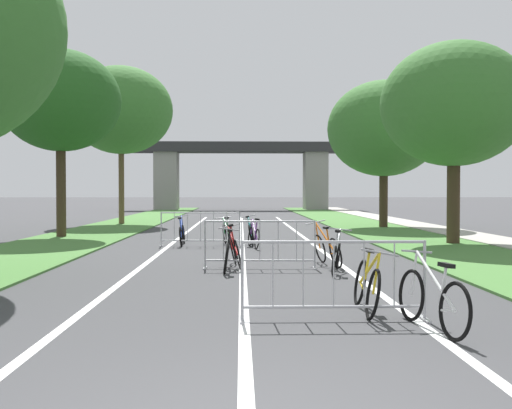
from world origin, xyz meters
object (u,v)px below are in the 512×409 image
at_px(crowd_barrier_nearest, 334,281).
at_px(bicycle_red_3, 235,250).
at_px(tree_left_oak_mid, 121,110).
at_px(bicycle_blue_2, 182,234).
at_px(bicycle_green_9, 227,234).
at_px(bicycle_orange_6, 327,249).
at_px(tree_right_pine_far, 454,105).
at_px(bicycle_silver_5, 336,255).
at_px(crowd_barrier_second, 260,245).
at_px(bicycle_purple_1, 254,236).
at_px(bicycle_yellow_7, 367,285).
at_px(bicycle_white_4, 432,300).
at_px(tree_left_cypress_far, 60,101).
at_px(crowd_barrier_third, 200,229).
at_px(bicycle_teal_8, 251,233).
at_px(tree_right_oak_near, 384,129).
at_px(bicycle_black_0, 227,254).

height_order(crowd_barrier_nearest, bicycle_red_3, crowd_barrier_nearest).
height_order(tree_left_oak_mid, bicycle_blue_2, tree_left_oak_mid).
height_order(crowd_barrier_nearest, bicycle_green_9, crowd_barrier_nearest).
bearing_deg(bicycle_green_9, bicycle_orange_6, -75.69).
height_order(tree_right_pine_far, bicycle_silver_5, tree_right_pine_far).
xyz_separation_m(crowd_barrier_nearest, bicycle_green_9, (-1.63, 10.88, -0.17)).
bearing_deg(crowd_barrier_second, bicycle_silver_5, -20.15).
xyz_separation_m(bicycle_purple_1, bicycle_green_9, (-0.81, 0.89, -0.00)).
height_order(bicycle_blue_2, bicycle_yellow_7, bicycle_yellow_7).
height_order(bicycle_silver_5, bicycle_yellow_7, bicycle_yellow_7).
distance_m(tree_right_pine_far, bicycle_purple_1, 7.54).
bearing_deg(bicycle_white_4, tree_left_cypress_far, 110.83).
xyz_separation_m(crowd_barrier_nearest, bicycle_blue_2, (-3.04, 10.90, -0.17)).
bearing_deg(bicycle_purple_1, tree_left_cypress_far, 140.69).
bearing_deg(bicycle_yellow_7, crowd_barrier_third, -71.11).
distance_m(tree_right_pine_far, bicycle_teal_8, 7.53).
relative_size(bicycle_silver_5, bicycle_orange_6, 0.95).
xyz_separation_m(tree_right_pine_far, bicycle_orange_6, (-4.74, -5.23, -4.01)).
distance_m(crowd_barrier_nearest, bicycle_teal_8, 11.03).
xyz_separation_m(bicycle_white_4, bicycle_green_9, (-2.74, 11.47, -0.02)).
xyz_separation_m(bicycle_yellow_7, bicycle_green_9, (-2.18, 10.37, -0.02)).
bearing_deg(bicycle_silver_5, bicycle_green_9, 124.53).
bearing_deg(crowd_barrier_second, bicycle_green_9, 98.43).
bearing_deg(bicycle_silver_5, bicycle_yellow_7, -79.97).
height_order(crowd_barrier_nearest, bicycle_yellow_7, crowd_barrier_nearest).
relative_size(tree_right_oak_near, bicycle_teal_8, 4.03).
height_order(crowd_barrier_second, bicycle_purple_1, crowd_barrier_second).
distance_m(crowd_barrier_second, crowd_barrier_third, 5.48).
bearing_deg(tree_left_oak_mid, bicycle_silver_5, -65.80).
bearing_deg(tree_left_cypress_far, tree_right_pine_far, -12.84).
relative_size(tree_left_cypress_far, crowd_barrier_nearest, 2.75).
height_order(crowd_barrier_third, bicycle_blue_2, crowd_barrier_third).
height_order(crowd_barrier_second, crowd_barrier_third, same).
distance_m(tree_left_oak_mid, bicycle_yellow_7, 23.77).
xyz_separation_m(tree_right_pine_far, bicycle_red_3, (-6.82, -5.32, -4.01)).
bearing_deg(bicycle_red_3, bicycle_black_0, -108.56).
height_order(tree_left_oak_mid, bicycle_orange_6, tree_left_oak_mid).
bearing_deg(tree_left_cypress_far, crowd_barrier_third, -33.43).
bearing_deg(crowd_barrier_second, bicycle_purple_1, 90.33).
bearing_deg(bicycle_red_3, crowd_barrier_third, 95.94).
relative_size(tree_right_pine_far, bicycle_green_9, 3.72).
relative_size(tree_left_cypress_far, bicycle_teal_8, 4.07).
bearing_deg(bicycle_black_0, crowd_barrier_third, 99.37).
xyz_separation_m(tree_left_cypress_far, bicycle_green_9, (6.02, -3.02, -4.55)).
bearing_deg(bicycle_black_0, bicycle_silver_5, -5.30).
bearing_deg(bicycle_white_4, bicycle_orange_6, 83.05).
distance_m(tree_right_oak_near, bicycle_blue_2, 12.56).
bearing_deg(crowd_barrier_third, bicycle_red_3, -77.41).
height_order(bicycle_teal_8, bicycle_green_9, bicycle_teal_8).
bearing_deg(bicycle_silver_5, bicycle_purple_1, 120.08).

